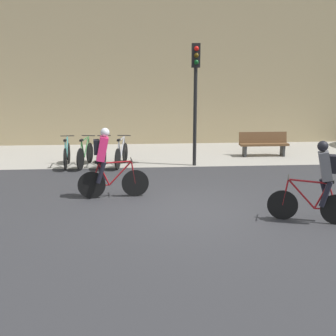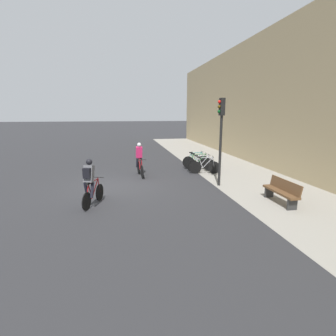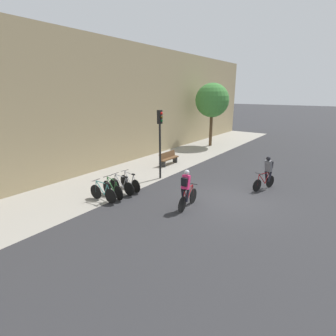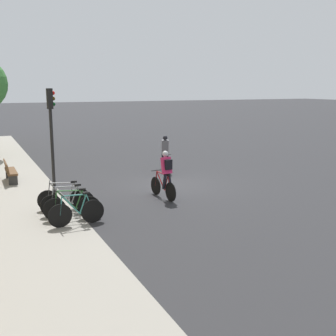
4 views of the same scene
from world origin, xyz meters
name	(u,v)px [view 1 (image 1 of 4)]	position (x,y,z in m)	size (l,w,h in m)	color
ground	(191,212)	(0.00, 0.00, 0.00)	(200.00, 200.00, 0.00)	#2B2B2D
kerb_strip	(169,154)	(0.00, 6.75, 0.00)	(44.00, 4.50, 0.01)	gray
building_facade	(164,46)	(0.00, 9.30, 4.13)	(44.00, 0.60, 8.27)	tan
cyclist_pink	(106,161)	(-1.99, 1.22, 0.95)	(1.79, 0.48, 1.79)	black
cyclist_grey	(321,180)	(2.61, -0.88, 0.95)	(1.66, 0.69, 1.77)	black
parked_bike_0	(67,155)	(-3.55, 4.83, 0.41)	(0.46, 1.69, 0.99)	black
parked_bike_1	(85,154)	(-2.95, 4.83, 0.41)	(0.49, 1.73, 0.99)	black
parked_bike_2	(103,154)	(-2.34, 4.83, 0.41)	(0.46, 1.74, 0.98)	black
parked_bike_3	(121,154)	(-1.74, 4.83, 0.41)	(0.51, 1.71, 0.98)	black
traffic_light_pole	(196,83)	(0.72, 4.71, 2.74)	(0.26, 0.30, 3.99)	black
bench	(264,143)	(3.50, 6.11, 0.47)	(1.81, 0.44, 0.89)	brown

